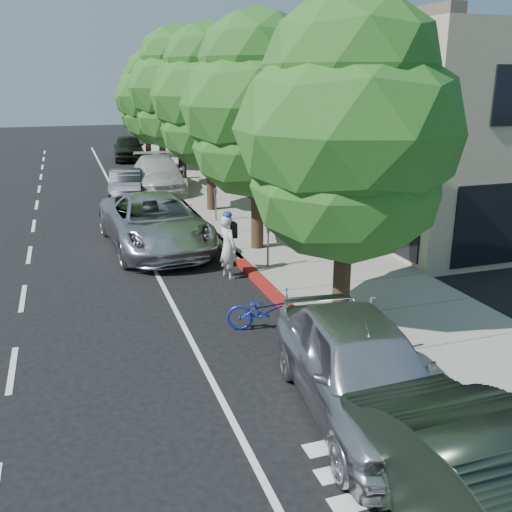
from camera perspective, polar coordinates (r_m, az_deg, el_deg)
name	(u,v)px	position (r m, az deg, el deg)	size (l,w,h in m)	color
ground	(274,297)	(14.88, 1.79, -4.12)	(120.00, 120.00, 0.00)	black
sidewalk	(258,219)	(22.80, 0.24, 3.73)	(4.60, 56.00, 0.15)	gray
curb	(202,223)	(22.19, -5.40, 3.27)	(0.30, 56.00, 0.15)	#9E998E
curb_red_segment	(261,282)	(15.74, 0.53, -2.61)	(0.32, 4.00, 0.15)	maroon
storefront_building	(322,113)	(34.23, 6.62, 14.00)	(10.00, 36.00, 7.00)	#B8B18E
street_tree_0	(349,134)	(12.44, 9.25, 11.97)	(4.93, 4.93, 7.20)	black
street_tree_1	(257,108)	(17.94, 0.14, 14.56)	(4.78, 4.78, 7.48)	black
street_tree_2	(209,98)	(23.69, -4.69, 15.48)	(4.75, 4.75, 7.63)	black
street_tree_3	(180,90)	(29.54, -7.65, 16.13)	(5.12, 5.12, 7.99)	black
street_tree_4	(160,97)	(35.46, -9.58, 15.39)	(5.19, 5.19, 7.32)	black
street_tree_5	(146,99)	(41.40, -10.97, 15.13)	(4.31, 4.31, 6.65)	black
cyclist	(228,247)	(16.06, -2.83, 0.91)	(0.66, 0.43, 1.81)	silver
bicycle	(266,311)	(12.83, 0.98, -5.52)	(0.61, 1.76, 0.92)	#1729A0
silver_suv	(154,222)	(19.21, -10.13, 3.34)	(2.93, 6.34, 1.76)	silver
dark_sedan	(126,185)	(27.54, -12.87, 6.96)	(1.43, 4.11, 1.36)	#212327
white_pickup	(158,175)	(28.90, -9.78, 8.01)	(2.45, 6.02, 1.75)	silver
dark_suv_far	(129,148)	(41.10, -12.60, 10.54)	(2.01, 4.99, 1.70)	black
near_car_a	(361,368)	(9.79, 10.45, -10.93)	(2.03, 5.03, 1.72)	silver
pedestrian	(256,198)	(22.40, 0.01, 5.86)	(0.81, 0.63, 1.66)	black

